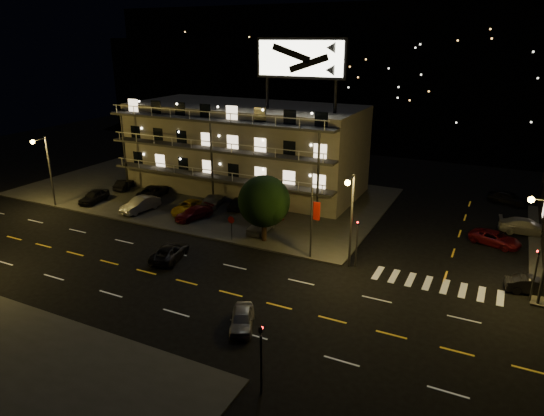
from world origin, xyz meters
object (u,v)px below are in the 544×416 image
at_px(lot_car_4, 261,224).
at_px(road_car_east, 242,319).
at_px(lot_car_2, 188,207).
at_px(road_car_west, 170,252).
at_px(side_car_0, 533,286).
at_px(lot_car_7, 213,200).
at_px(tree, 264,203).

distance_m(lot_car_4, road_car_east, 16.50).
height_order(lot_car_2, road_car_west, lot_car_2).
bearing_deg(road_car_east, lot_car_2, 109.82).
distance_m(side_car_0, road_car_west, 28.86).
bearing_deg(lot_car_7, road_car_east, 113.52).
relative_size(lot_car_2, lot_car_7, 0.98).
height_order(lot_car_2, lot_car_4, lot_car_4).
xyz_separation_m(lot_car_4, lot_car_7, (-8.44, 4.35, -0.07)).
bearing_deg(road_car_east, lot_car_7, 102.77).
xyz_separation_m(tree, road_car_east, (5.20, -13.27, -3.24)).
height_order(road_car_east, road_car_west, road_car_west).
bearing_deg(lot_car_2, road_car_west, -64.58).
distance_m(lot_car_4, road_car_west, 9.83).
distance_m(lot_car_2, road_car_west, 11.44).
bearing_deg(tree, lot_car_2, 163.74).
height_order(tree, road_car_west, tree).
bearing_deg(lot_car_2, tree, -18.76).
relative_size(side_car_0, road_car_east, 1.05).
bearing_deg(lot_car_2, lot_car_4, -10.00).
relative_size(lot_car_2, side_car_0, 1.14).
bearing_deg(side_car_0, road_car_east, 118.38).
xyz_separation_m(road_car_east, road_car_west, (-10.76, 6.35, 0.01)).
bearing_deg(road_car_west, lot_car_2, -74.33).
xyz_separation_m(lot_car_2, lot_car_4, (9.65, -1.27, 0.10)).
bearing_deg(lot_car_4, side_car_0, -6.33).
bearing_deg(road_car_west, tree, -141.00).
relative_size(side_car_0, road_car_west, 0.84).
bearing_deg(lot_car_4, road_car_east, -69.24).
height_order(lot_car_2, lot_car_7, lot_car_7).
xyz_separation_m(tree, lot_car_7, (-9.70, 6.26, -3.06)).
distance_m(road_car_east, road_car_west, 12.49).
distance_m(tree, lot_car_4, 3.77).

